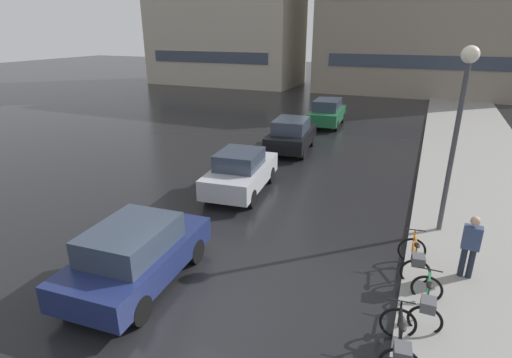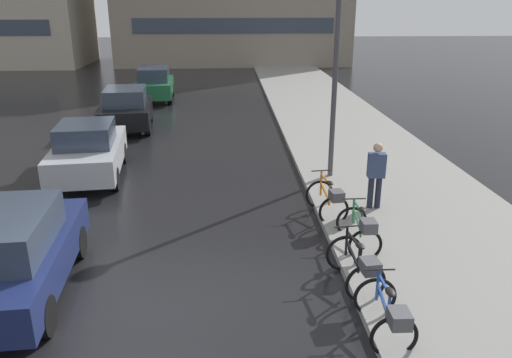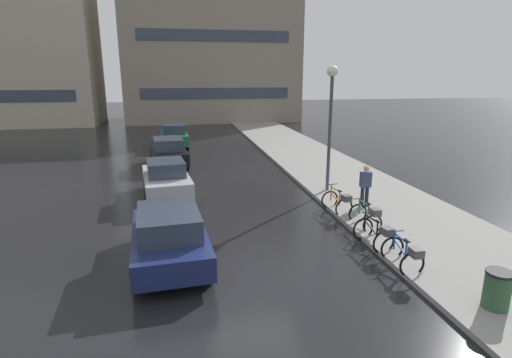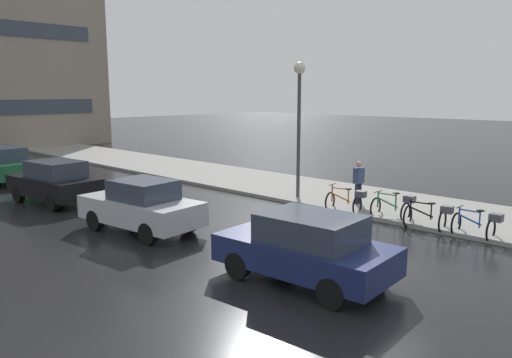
% 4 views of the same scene
% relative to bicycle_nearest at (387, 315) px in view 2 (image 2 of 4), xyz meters
% --- Properties ---
extents(ground_plane, '(140.00, 140.00, 0.00)m').
position_rel_bicycle_nearest_xyz_m(ground_plane, '(-3.81, 1.15, -0.47)').
color(ground_plane, black).
extents(sidewalk_kerb, '(4.80, 60.00, 0.14)m').
position_rel_bicycle_nearest_xyz_m(sidewalk_kerb, '(2.19, 11.15, -0.40)').
color(sidewalk_kerb, gray).
rests_on(sidewalk_kerb, ground).
extents(bicycle_nearest, '(0.72, 1.33, 0.91)m').
position_rel_bicycle_nearest_xyz_m(bicycle_nearest, '(0.00, 0.00, 0.00)').
color(bicycle_nearest, black).
rests_on(bicycle_nearest, ground).
extents(bicycle_second, '(0.84, 1.45, 0.96)m').
position_rel_bicycle_nearest_xyz_m(bicycle_second, '(-0.08, 1.44, 0.01)').
color(bicycle_second, black).
rests_on(bicycle_second, ground).
extents(bicycle_third, '(0.69, 1.44, 0.98)m').
position_rel_bicycle_nearest_xyz_m(bicycle_third, '(0.33, 2.85, 0.02)').
color(bicycle_third, black).
rests_on(bicycle_third, ground).
extents(bicycle_farthest, '(0.85, 1.44, 1.01)m').
position_rel_bicycle_nearest_xyz_m(bicycle_farthest, '(0.01, 4.52, 0.01)').
color(bicycle_farthest, black).
rests_on(bicycle_farthest, ground).
extents(car_navy, '(2.22, 4.15, 1.58)m').
position_rel_bicycle_nearest_xyz_m(car_navy, '(-6.07, 1.60, 0.33)').
color(car_navy, navy).
rests_on(car_navy, ground).
extents(car_silver, '(2.21, 4.19, 1.63)m').
position_rel_bicycle_nearest_xyz_m(car_silver, '(-6.29, 7.83, 0.33)').
color(car_silver, '#B2B5BA').
rests_on(car_silver, ground).
extents(car_black, '(2.26, 4.13, 1.66)m').
position_rel_bicycle_nearest_xyz_m(car_black, '(-6.31, 13.73, 0.36)').
color(car_black, black).
rests_on(car_black, ground).
extents(car_green, '(2.05, 4.23, 1.69)m').
position_rel_bicycle_nearest_xyz_m(car_green, '(-6.04, 20.00, 0.38)').
color(car_green, '#1E6038').
rests_on(car_green, ground).
extents(pedestrian, '(0.42, 0.27, 1.74)m').
position_rel_bicycle_nearest_xyz_m(pedestrian, '(1.17, 4.81, 0.51)').
color(pedestrian, '#1E2333').
rests_on(pedestrian, ground).
extents(streetlamp, '(0.46, 0.46, 5.40)m').
position_rel_bicycle_nearest_xyz_m(streetlamp, '(0.60, 7.23, 3.35)').
color(streetlamp, '#424247').
rests_on(streetlamp, ground).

